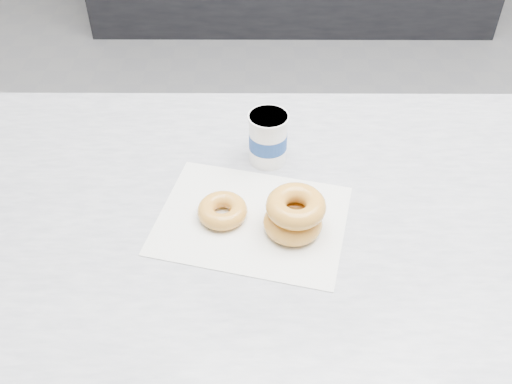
# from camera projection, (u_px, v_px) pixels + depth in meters

# --- Properties ---
(ground) EXTENTS (5.00, 5.00, 0.00)m
(ground) POSITION_uv_depth(u_px,v_px,m) (313.00, 265.00, 2.13)
(ground) COLOR gray
(ground) RESTS_ON ground
(counter) EXTENTS (3.06, 0.76, 0.90)m
(counter) POSITION_uv_depth(u_px,v_px,m) (342.00, 336.00, 1.39)
(counter) COLOR #333335
(counter) RESTS_ON ground
(wax_paper) EXTENTS (0.39, 0.33, 0.00)m
(wax_paper) POSITION_uv_depth(u_px,v_px,m) (252.00, 220.00, 1.05)
(wax_paper) COLOR silver
(wax_paper) RESTS_ON counter
(donut_single) EXTENTS (0.11, 0.11, 0.03)m
(donut_single) POSITION_uv_depth(u_px,v_px,m) (222.00, 210.00, 1.04)
(donut_single) COLOR gold
(donut_single) RESTS_ON wax_paper
(donut_stack) EXTENTS (0.12, 0.12, 0.07)m
(donut_stack) POSITION_uv_depth(u_px,v_px,m) (294.00, 214.00, 1.01)
(donut_stack) COLOR gold
(donut_stack) RESTS_ON wax_paper
(coffee_cup) EXTENTS (0.10, 0.10, 0.11)m
(coffee_cup) POSITION_uv_depth(u_px,v_px,m) (268.00, 138.00, 1.14)
(coffee_cup) COLOR white
(coffee_cup) RESTS_ON counter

